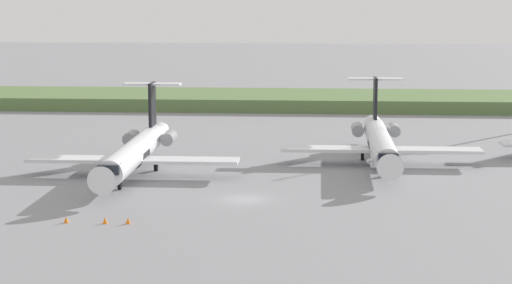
{
  "coord_description": "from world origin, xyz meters",
  "views": [
    {
      "loc": [
        6.96,
        -84.04,
        19.35
      ],
      "look_at": [
        0.0,
        15.79,
        3.0
      ],
      "focal_mm": 63.45,
      "sensor_mm": 36.0,
      "label": 1
    }
  ],
  "objects_px": {
    "regional_jet_third": "(380,141)",
    "safety_cone_mid_marker": "(105,220)",
    "regional_jet_second": "(135,151)",
    "safety_cone_front_marker": "(66,220)",
    "safety_cone_rear_marker": "(128,221)"
  },
  "relations": [
    {
      "from": "regional_jet_third",
      "to": "safety_cone_mid_marker",
      "type": "height_order",
      "value": "regional_jet_third"
    },
    {
      "from": "safety_cone_front_marker",
      "to": "safety_cone_mid_marker",
      "type": "relative_size",
      "value": 1.0
    },
    {
      "from": "regional_jet_third",
      "to": "safety_cone_front_marker",
      "type": "bearing_deg",
      "value": -133.65
    },
    {
      "from": "regional_jet_second",
      "to": "safety_cone_mid_marker",
      "type": "relative_size",
      "value": 56.36
    },
    {
      "from": "regional_jet_third",
      "to": "safety_cone_mid_marker",
      "type": "distance_m",
      "value": 39.36
    },
    {
      "from": "safety_cone_rear_marker",
      "to": "safety_cone_front_marker",
      "type": "bearing_deg",
      "value": -179.57
    },
    {
      "from": "regional_jet_third",
      "to": "safety_cone_mid_marker",
      "type": "bearing_deg",
      "value": -130.04
    },
    {
      "from": "safety_cone_mid_marker",
      "to": "regional_jet_second",
      "type": "bearing_deg",
      "value": 94.54
    },
    {
      "from": "regional_jet_second",
      "to": "safety_cone_rear_marker",
      "type": "distance_m",
      "value": 21.99
    },
    {
      "from": "regional_jet_third",
      "to": "safety_cone_rear_marker",
      "type": "height_order",
      "value": "regional_jet_third"
    },
    {
      "from": "regional_jet_second",
      "to": "safety_cone_rear_marker",
      "type": "height_order",
      "value": "regional_jet_second"
    },
    {
      "from": "regional_jet_second",
      "to": "safety_cone_mid_marker",
      "type": "distance_m",
      "value": 21.81
    },
    {
      "from": "safety_cone_front_marker",
      "to": "safety_cone_rear_marker",
      "type": "xyz_separation_m",
      "value": [
        5.38,
        0.04,
        0.0
      ]
    },
    {
      "from": "regional_jet_third",
      "to": "safety_cone_mid_marker",
      "type": "relative_size",
      "value": 56.36
    },
    {
      "from": "safety_cone_mid_marker",
      "to": "regional_jet_third",
      "type": "bearing_deg",
      "value": 49.96
    }
  ]
}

